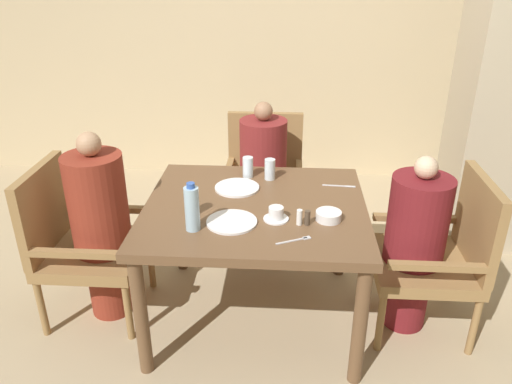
% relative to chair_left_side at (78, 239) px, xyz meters
% --- Properties ---
extents(ground_plane, '(16.00, 16.00, 0.00)m').
position_rel_chair_left_side_xyz_m(ground_plane, '(1.01, 0.00, -0.48)').
color(ground_plane, tan).
extents(wall_back, '(8.00, 0.06, 2.80)m').
position_rel_chair_left_side_xyz_m(wall_back, '(1.01, 2.19, 0.92)').
color(wall_back, '#C6B289').
rests_on(wall_back, ground_plane).
extents(pillar_stone, '(0.52, 0.52, 2.70)m').
position_rel_chair_left_side_xyz_m(pillar_stone, '(2.60, 1.04, 0.87)').
color(pillar_stone, '#BCAD8E').
rests_on(pillar_stone, ground_plane).
extents(dining_table, '(1.18, 1.06, 0.73)m').
position_rel_chair_left_side_xyz_m(dining_table, '(1.01, 0.00, 0.16)').
color(dining_table, brown).
rests_on(dining_table, ground_plane).
extents(chair_left_side, '(0.55, 0.55, 0.91)m').
position_rel_chair_left_side_xyz_m(chair_left_side, '(0.00, 0.00, 0.00)').
color(chair_left_side, olive).
rests_on(chair_left_side, ground_plane).
extents(diner_in_left_chair, '(0.32, 0.32, 1.12)m').
position_rel_chair_left_side_xyz_m(diner_in_left_chair, '(0.15, 0.00, 0.09)').
color(diner_in_left_chair, maroon).
rests_on(diner_in_left_chair, ground_plane).
extents(chair_far_side, '(0.55, 0.55, 0.91)m').
position_rel_chair_left_side_xyz_m(chair_far_side, '(1.01, 0.95, 0.00)').
color(chair_far_side, olive).
rests_on(chair_far_side, ground_plane).
extents(diner_in_far_chair, '(0.32, 0.32, 1.08)m').
position_rel_chair_left_side_xyz_m(diner_in_far_chair, '(1.01, 0.80, 0.07)').
color(diner_in_far_chair, maroon).
rests_on(diner_in_far_chair, ground_plane).
extents(chair_right_side, '(0.55, 0.55, 0.91)m').
position_rel_chair_left_side_xyz_m(chair_right_side, '(2.02, 0.00, 0.00)').
color(chair_right_side, olive).
rests_on(chair_right_side, ground_plane).
extents(diner_in_right_chair, '(0.32, 0.32, 1.03)m').
position_rel_chair_left_side_xyz_m(diner_in_right_chair, '(1.87, 0.00, 0.05)').
color(diner_in_right_chair, maroon).
rests_on(diner_in_right_chair, ground_plane).
extents(plate_main_left, '(0.25, 0.25, 0.01)m').
position_rel_chair_left_side_xyz_m(plate_main_left, '(0.91, -0.21, 0.26)').
color(plate_main_left, white).
rests_on(plate_main_left, dining_table).
extents(plate_main_right, '(0.25, 0.25, 0.01)m').
position_rel_chair_left_side_xyz_m(plate_main_right, '(0.89, 0.20, 0.26)').
color(plate_main_right, white).
rests_on(plate_main_right, dining_table).
extents(teacup_with_saucer, '(0.13, 0.13, 0.07)m').
position_rel_chair_left_side_xyz_m(teacup_with_saucer, '(1.13, -0.16, 0.28)').
color(teacup_with_saucer, white).
rests_on(teacup_with_saucer, dining_table).
extents(bowl_small, '(0.13, 0.13, 0.05)m').
position_rel_chair_left_side_xyz_m(bowl_small, '(1.39, -0.14, 0.27)').
color(bowl_small, white).
rests_on(bowl_small, dining_table).
extents(water_bottle, '(0.07, 0.07, 0.25)m').
position_rel_chair_left_side_xyz_m(water_bottle, '(0.73, -0.28, 0.37)').
color(water_bottle, '#A3C6DB').
rests_on(water_bottle, dining_table).
extents(glass_tall_near, '(0.06, 0.06, 0.12)m').
position_rel_chair_left_side_xyz_m(glass_tall_near, '(1.07, 0.34, 0.31)').
color(glass_tall_near, silver).
rests_on(glass_tall_near, dining_table).
extents(glass_tall_mid, '(0.06, 0.06, 0.12)m').
position_rel_chair_left_side_xyz_m(glass_tall_mid, '(0.69, -0.13, 0.31)').
color(glass_tall_mid, silver).
rests_on(glass_tall_mid, dining_table).
extents(glass_tall_far, '(0.06, 0.06, 0.12)m').
position_rel_chair_left_side_xyz_m(glass_tall_far, '(0.94, 0.37, 0.31)').
color(glass_tall_far, silver).
rests_on(glass_tall_far, dining_table).
extents(salt_shaker, '(0.03, 0.03, 0.08)m').
position_rel_chair_left_side_xyz_m(salt_shaker, '(1.24, -0.20, 0.29)').
color(salt_shaker, white).
rests_on(salt_shaker, dining_table).
extents(pepper_shaker, '(0.03, 0.03, 0.08)m').
position_rel_chair_left_side_xyz_m(pepper_shaker, '(1.28, -0.20, 0.29)').
color(pepper_shaker, '#4C3D2D').
rests_on(pepper_shaker, dining_table).
extents(fork_beside_plate, '(0.17, 0.09, 0.00)m').
position_rel_chair_left_side_xyz_m(fork_beside_plate, '(1.23, -0.35, 0.25)').
color(fork_beside_plate, silver).
rests_on(fork_beside_plate, dining_table).
extents(knife_beside_plate, '(0.19, 0.02, 0.00)m').
position_rel_chair_left_side_xyz_m(knife_beside_plate, '(1.49, 0.27, 0.25)').
color(knife_beside_plate, silver).
rests_on(knife_beside_plate, dining_table).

